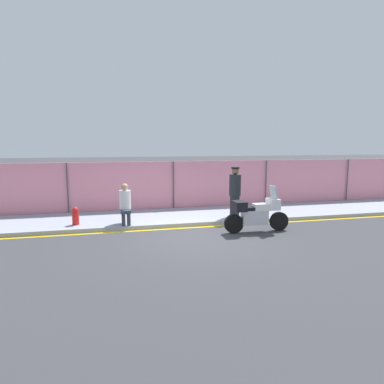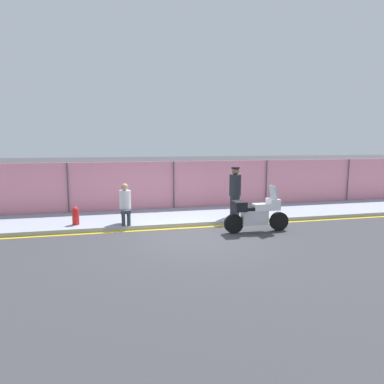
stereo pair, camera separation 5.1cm
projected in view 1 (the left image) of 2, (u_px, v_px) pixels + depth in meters
The scene contains 8 objects.
ground_plane at pixel (198, 237), 10.24m from camera, with size 120.00×120.00×0.00m, color #38383D.
sidewalk at pixel (180, 216), 12.81m from camera, with size 30.58×2.81×0.13m.
curb_paint_stripe at pixel (190, 228), 11.38m from camera, with size 30.58×0.18×0.01m.
storefront_fence at pixel (173, 186), 14.11m from camera, with size 29.05×0.17×2.05m.
motorcycle at pixel (256, 214), 10.76m from camera, with size 2.13×0.51×1.46m.
officer_standing at pixel (235, 191), 12.37m from camera, with size 0.42×0.42×1.80m.
person_seated_on_curb at pixel (125, 202), 11.32m from camera, with size 0.37×0.68×1.33m.
fire_hydrant at pixel (76, 216), 11.19m from camera, with size 0.22×0.28×0.59m.
Camera 1 is at (-2.52, -9.62, 2.80)m, focal length 32.00 mm.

